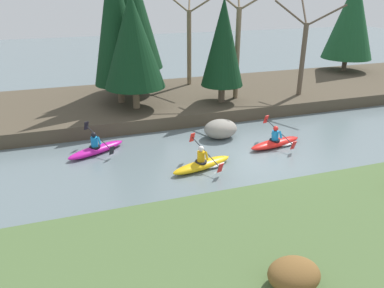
{
  "coord_description": "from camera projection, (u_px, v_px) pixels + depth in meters",
  "views": [
    {
      "loc": [
        -7.2,
        -12.54,
        6.79
      ],
      "look_at": [
        -2.54,
        1.37,
        0.55
      ],
      "focal_mm": 35.0,
      "sensor_mm": 36.0,
      "label": 1
    }
  ],
  "objects": [
    {
      "name": "ground_plane",
      "position": [
        260.0,
        161.0,
        15.71
      ],
      "size": [
        90.0,
        90.0,
        0.0
      ],
      "primitive_type": "plane",
      "color": "slate"
    },
    {
      "name": "riverbank_near",
      "position": [
        374.0,
        248.0,
        10.0
      ],
      "size": [
        44.0,
        7.28,
        0.62
      ],
      "color": "#4C6638",
      "rests_on": "ground"
    },
    {
      "name": "riverbank_far",
      "position": [
        193.0,
        98.0,
        23.17
      ],
      "size": [
        44.0,
        8.12,
        0.68
      ],
      "color": "#4C4233",
      "rests_on": "ground"
    },
    {
      "name": "conifer_tree_far_left",
      "position": [
        115.0,
        19.0,
        19.44
      ],
      "size": [
        2.72,
        2.72,
        7.95
      ],
      "color": "brown",
      "rests_on": "riverbank_far"
    },
    {
      "name": "conifer_tree_left",
      "position": [
        121.0,
        18.0,
        21.56
      ],
      "size": [
        2.24,
        2.24,
        7.31
      ],
      "color": "brown",
      "rests_on": "riverbank_far"
    },
    {
      "name": "conifer_tree_mid_left",
      "position": [
        133.0,
        41.0,
        18.83
      ],
      "size": [
        3.17,
        3.17,
        5.87
      ],
      "color": "#7A664C",
      "rests_on": "riverbank_far"
    },
    {
      "name": "conifer_tree_centre",
      "position": [
        128.0,
        6.0,
        21.23
      ],
      "size": [
        3.69,
        3.69,
        8.55
      ],
      "color": "#7A664C",
      "rests_on": "riverbank_far"
    },
    {
      "name": "conifer_tree_mid_right",
      "position": [
        223.0,
        43.0,
        20.0
      ],
      "size": [
        2.33,
        2.33,
        5.62
      ],
      "color": "brown",
      "rests_on": "riverbank_far"
    },
    {
      "name": "conifer_tree_right",
      "position": [
        352.0,
        18.0,
        27.56
      ],
      "size": [
        3.7,
        3.7,
        6.88
      ],
      "color": "brown",
      "rests_on": "riverbank_far"
    },
    {
      "name": "bare_tree_upstream",
      "position": [
        189.0,
        39.0,
        23.97
      ],
      "size": [
        3.45,
        3.41,
        6.25
      ],
      "color": "#7A664C",
      "rests_on": "riverbank_far"
    },
    {
      "name": "bare_tree_mid_upstream",
      "position": [
        238.0,
        43.0,
        20.85
      ],
      "size": [
        3.69,
        3.65,
        6.71
      ],
      "color": "#7A664C",
      "rests_on": "riverbank_far"
    },
    {
      "name": "bare_tree_mid_downstream",
      "position": [
        303.0,
        51.0,
        21.72
      ],
      "size": [
        3.07,
        3.03,
        5.52
      ],
      "color": "brown",
      "rests_on": "riverbank_far"
    },
    {
      "name": "shrub_clump_nearest",
      "position": [
        294.0,
        275.0,
        8.19
      ],
      "size": [
        1.2,
        1.0,
        0.65
      ],
      "color": "brown",
      "rests_on": "riverbank_near"
    },
    {
      "name": "kayaker_lead",
      "position": [
        277.0,
        142.0,
        17.05
      ],
      "size": [
        2.79,
        2.06,
        1.2
      ],
      "rotation": [
        0.0,
        0.0,
        0.19
      ],
      "color": "red",
      "rests_on": "ground"
    },
    {
      "name": "kayaker_middle",
      "position": [
        204.0,
        164.0,
        14.99
      ],
      "size": [
        2.77,
        2.04,
        1.2
      ],
      "rotation": [
        0.0,
        0.0,
        0.28
      ],
      "color": "yellow",
      "rests_on": "ground"
    },
    {
      "name": "kayaker_trailing",
      "position": [
        97.0,
        148.0,
        16.32
      ],
      "size": [
        2.68,
        1.93,
        1.2
      ],
      "rotation": [
        0.0,
        0.0,
        0.47
      ],
      "color": "#C61999",
      "rests_on": "ground"
    },
    {
      "name": "boulder_midstream",
      "position": [
        220.0,
        129.0,
        17.88
      ],
      "size": [
        1.61,
        1.26,
        0.91
      ],
      "color": "gray",
      "rests_on": "ground"
    }
  ]
}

